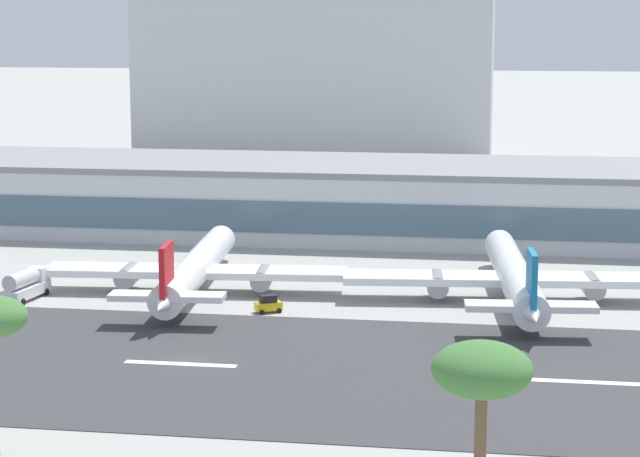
{
  "coord_description": "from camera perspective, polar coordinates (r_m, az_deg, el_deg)",
  "views": [
    {
      "loc": [
        32.95,
        -121.1,
        36.05
      ],
      "look_at": [
        8.72,
        33.41,
        8.78
      ],
      "focal_mm": 68.82,
      "sensor_mm": 36.0,
      "label": 1
    }
  ],
  "objects": [
    {
      "name": "runway_centreline_dash_5",
      "position": [
        125.51,
        11.98,
        -6.98
      ],
      "size": [
        12.0,
        1.2,
        0.01
      ],
      "primitive_type": "cube",
      "color": "white",
      "rests_on": "runway_strip"
    },
    {
      "name": "service_fuel_truck_1",
      "position": [
        161.68,
        -13.53,
        -2.53
      ],
      "size": [
        3.82,
        8.78,
        3.95
      ],
      "rotation": [
        0.0,
        0.0,
        1.43
      ],
      "color": "white",
      "rests_on": "ground_plane"
    },
    {
      "name": "palm_tree_2",
      "position": [
        74.93,
        7.53,
        -6.86
      ],
      "size": [
        6.14,
        6.14,
        16.72
      ],
      "color": "brown",
      "rests_on": "ground_plane"
    },
    {
      "name": "distant_hotel_block",
      "position": [
        322.86,
        -0.2,
        7.13
      ],
      "size": [
        91.66,
        29.73,
        40.95
      ],
      "primitive_type": "cube",
      "color": "#BCBCC1",
      "rests_on": "ground_plane"
    },
    {
      "name": "ground_plane",
      "position": [
        130.58,
        -6.1,
        -6.19
      ],
      "size": [
        1400.0,
        1400.0,
        0.0
      ],
      "primitive_type": "plane",
      "color": "#9E9E99"
    },
    {
      "name": "service_baggage_tug_0",
      "position": [
        150.86,
        -2.42,
        -3.53
      ],
      "size": [
        3.57,
        3.06,
        2.2
      ],
      "rotation": [
        0.0,
        0.0,
        3.67
      ],
      "color": "gold",
      "rests_on": "ground_plane"
    },
    {
      "name": "runway_strip",
      "position": [
        129.56,
        -6.22,
        -6.3
      ],
      "size": [
        800.0,
        43.3,
        0.08
      ],
      "primitive_type": "cube",
      "color": "#38383A",
      "rests_on": "ground_plane"
    },
    {
      "name": "airliner_red_tail_gate_0",
      "position": [
        161.11,
        -5.88,
        -1.96
      ],
      "size": [
        40.16,
        46.91,
        9.79
      ],
      "rotation": [
        0.0,
        0.0,
        1.65
      ],
      "color": "white",
      "rests_on": "ground_plane"
    },
    {
      "name": "airliner_blue_tail_gate_1",
      "position": [
        157.35,
        9.06,
        -2.29
      ],
      "size": [
        44.01,
        47.96,
        10.02
      ],
      "rotation": [
        0.0,
        0.0,
        1.67
      ],
      "color": "silver",
      "rests_on": "ground_plane"
    },
    {
      "name": "terminal_building",
      "position": [
        203.52,
        3.01,
        1.39
      ],
      "size": [
        185.17,
        30.29,
        12.0
      ],
      "color": "silver",
      "rests_on": "ground_plane"
    },
    {
      "name": "runway_centreline_dash_4",
      "position": [
        129.72,
        -6.5,
        -6.27
      ],
      "size": [
        12.0,
        1.2,
        0.01
      ],
      "primitive_type": "cube",
      "color": "white",
      "rests_on": "runway_strip"
    }
  ]
}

